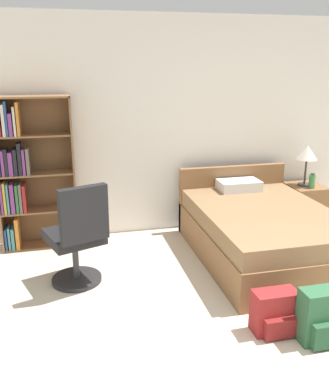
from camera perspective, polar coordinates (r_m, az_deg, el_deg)
wall_back at (r=5.26m, az=1.00°, el=8.65°), size 9.00×0.06×2.60m
bookshelf at (r=4.99m, az=-18.04°, el=2.42°), size 0.84×0.29×1.72m
bed at (r=4.80m, az=12.81°, el=-5.11°), size 1.37×1.96×0.82m
office_chair at (r=4.08m, az=-11.48°, el=-6.01°), size 0.62×0.68×1.03m
nightstand at (r=5.87m, az=18.12°, el=-1.69°), size 0.43×0.49×0.54m
table_lamp at (r=5.70m, az=18.48°, el=4.80°), size 0.26×0.26×0.52m
water_bottle at (r=5.67m, az=19.08°, el=1.39°), size 0.08×0.08×0.19m
backpack_green at (r=3.57m, az=20.02°, el=-15.46°), size 0.31×0.24×0.43m
backpack_red at (r=3.60m, az=14.52°, el=-15.36°), size 0.35×0.24×0.35m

